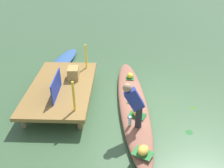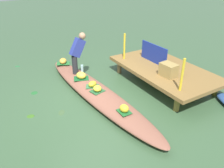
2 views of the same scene
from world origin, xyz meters
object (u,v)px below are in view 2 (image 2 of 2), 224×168
banana_bunch_1 (124,108)px  produce_crate (168,70)px  market_banner (154,53)px  water_bottle (82,69)px  banana_bunch_2 (63,61)px  banana_bunch_4 (81,75)px  vendor_boat (96,93)px  banana_bunch_0 (92,84)px  vendor_person (77,51)px  banana_bunch_3 (97,88)px

banana_bunch_1 → produce_crate: size_ratio=0.51×
market_banner → produce_crate: market_banner is taller
banana_bunch_1 → market_banner: (-1.47, 2.05, 0.43)m
water_bottle → banana_bunch_2: bearing=-165.2°
banana_bunch_4 → market_banner: 2.28m
banana_bunch_2 → market_banner: (1.87, 2.22, 0.43)m
vendor_boat → market_banner: (-0.20, 2.09, 0.65)m
vendor_boat → produce_crate: bearing=63.1°
banana_bunch_0 → vendor_person: size_ratio=0.21×
banana_bunch_3 → water_bottle: bearing=173.3°
banana_bunch_1 → vendor_person: size_ratio=0.19×
banana_bunch_3 → market_banner: size_ratio=0.22×
banana_bunch_0 → water_bottle: bearing=171.6°
banana_bunch_3 → water_bottle: 1.28m
banana_bunch_0 → banana_bunch_4: size_ratio=0.83×
vendor_boat → produce_crate: size_ratio=11.80×
banana_bunch_1 → banana_bunch_2: (-3.35, -0.18, -0.00)m
vendor_person → vendor_boat: bearing=-1.8°
banana_bunch_0 → banana_bunch_3: 0.29m
vendor_boat → market_banner: market_banner is taller
banana_bunch_0 → vendor_boat: bearing=9.9°
banana_bunch_0 → banana_bunch_1: banana_bunch_1 is taller
banana_bunch_4 → market_banner: size_ratio=0.27×
vendor_boat → produce_crate: 2.02m
banana_bunch_0 → banana_bunch_3: same height
banana_bunch_1 → banana_bunch_2: size_ratio=0.75×
market_banner → water_bottle: bearing=-116.1°
banana_bunch_3 → vendor_person: bearing=177.1°
banana_bunch_4 → banana_bunch_2: bearing=-177.9°
banana_bunch_1 → banana_bunch_4: bearing=-176.4°
vendor_person → banana_bunch_0: bearing=-3.5°
vendor_boat → banana_bunch_0: banana_bunch_0 is taller
banana_bunch_0 → banana_bunch_2: 1.93m
vendor_boat → vendor_person: size_ratio=4.36×
vendor_boat → banana_bunch_3: size_ratio=22.01×
market_banner → banana_bunch_4: bearing=-105.1°
banana_bunch_3 → banana_bunch_4: banana_bunch_4 is taller
banana_bunch_2 → market_banner: size_ratio=0.27×
banana_bunch_1 → water_bottle: size_ratio=0.94×
banana_bunch_0 → vendor_person: 1.20m
banana_bunch_4 → produce_crate: (1.51, 1.88, 0.32)m
banana_bunch_0 → banana_bunch_3: (0.29, -0.01, 0.00)m
vendor_person → water_bottle: vendor_person is taller
banana_bunch_2 → water_bottle: water_bottle is taller
produce_crate → market_banner: bearing=162.9°
vendor_boat → banana_bunch_3: 0.25m
vendor_person → water_bottle: size_ratio=5.03×
banana_bunch_1 → banana_bunch_2: banana_bunch_1 is taller
banana_bunch_1 → water_bottle: water_bottle is taller
banana_bunch_2 → water_bottle: size_ratio=1.26×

